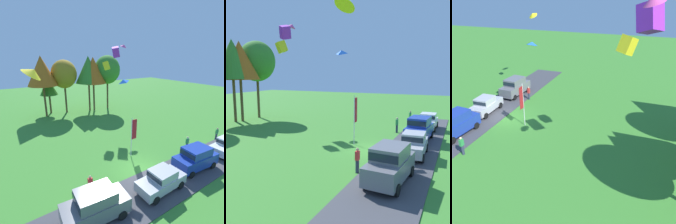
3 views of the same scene
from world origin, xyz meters
TOP-DOWN VIEW (x-y plane):
  - ground_plane at (0.00, 0.00)m, footprint 120.00×120.00m
  - pavement_strip at (0.00, -2.64)m, footprint 36.00×4.40m
  - car_suv_by_flagpole at (-6.27, -2.60)m, footprint 4.72×2.31m
  - car_sedan_mid_row at (-0.40, -3.03)m, footprint 4.44×2.04m
  - car_suv_near_entrance at (4.71, -2.74)m, footprint 4.73×2.33m
  - person_on_lawn at (13.04, -0.43)m, footprint 0.36×0.24m
  - person_watching_sky at (7.30, -0.00)m, footprint 0.36×0.24m
  - person_beside_suv at (-5.56, -0.26)m, footprint 0.36×0.24m
  - tree_right_of_center at (-4.00, 22.04)m, footprint 5.20×5.20m
  - tree_far_right at (-2.81, 23.55)m, footprint 3.34×3.34m
  - tree_far_left at (0.01, 22.38)m, footprint 4.86×4.86m
  - tree_center_back at (4.57, 21.18)m, footprint 5.17×5.17m
  - tree_lone_near at (5.39, 20.74)m, footprint 5.09×5.09m
  - tree_left_of_center at (8.66, 20.75)m, footprint 5.24×5.24m
  - flag_banner at (1.00, 2.48)m, footprint 0.71×0.08m
  - kite_box_trailing_tail at (3.52, 12.41)m, footprint 1.37×1.43m
  - kite_delta_near_flag at (-8.83, -0.81)m, footprint 1.43×1.42m
  - kite_delta_high_right at (7.76, 13.93)m, footprint 1.54×1.57m
  - kite_box_over_trees at (6.15, 13.80)m, footprint 1.87×1.71m
  - kite_diamond_high_left at (0.29, 3.56)m, footprint 1.09×1.07m

SIDE VIEW (x-z plane):
  - ground_plane at x=0.00m, z-range 0.00..0.00m
  - pavement_strip at x=0.00m, z-range 0.00..0.06m
  - person_on_lawn at x=13.04m, z-range 0.02..1.73m
  - person_watching_sky at x=7.30m, z-range 0.02..1.73m
  - person_beside_suv at x=-5.56m, z-range 0.02..1.73m
  - car_sedan_mid_row at x=-0.40m, z-range 0.12..1.96m
  - car_suv_by_flagpole at x=-6.27m, z-range 0.16..2.44m
  - car_suv_near_entrance at x=4.71m, z-range 0.16..2.44m
  - flag_banner at x=1.00m, z-range 0.61..5.15m
  - tree_far_right at x=-2.81m, z-range 1.81..8.86m
  - tree_far_left at x=0.01m, z-range 2.43..12.69m
  - tree_left_of_center at x=8.66m, z-range 2.63..13.70m
  - tree_lone_near at x=5.39m, z-range 2.80..13.53m
  - tree_center_back at x=4.57m, z-range 2.84..13.76m
  - tree_right_of_center at x=-4.00m, z-range 2.86..13.82m
  - kite_diamond_high_left at x=0.29m, z-range 8.09..8.63m
  - kite_box_trailing_tail at x=3.52m, z-range 8.67..10.19m
  - kite_delta_near_flag at x=-8.83m, z-range 9.49..10.38m
  - kite_box_over_trees at x=6.15m, z-range 10.51..12.43m
  - kite_delta_high_right at x=7.76m, z-range 12.09..12.87m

